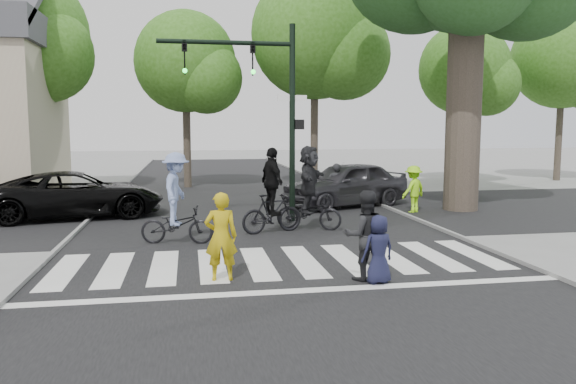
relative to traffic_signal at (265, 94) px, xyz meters
name	(u,v)px	position (x,y,z in m)	size (l,w,h in m)	color
ground	(290,274)	(-0.35, -6.20, -3.90)	(120.00, 120.00, 0.00)	gray
road_stem	(259,229)	(-0.35, -1.20, -3.90)	(10.00, 70.00, 0.01)	black
road_cross	(248,213)	(-0.35, 1.80, -3.89)	(70.00, 10.00, 0.01)	black
curb_left	(74,233)	(-5.40, -1.20, -3.85)	(0.10, 70.00, 0.10)	gray
curb_right	(424,222)	(4.70, -1.20, -3.85)	(0.10, 70.00, 0.10)	gray
crosswalk	(284,266)	(-0.35, -5.54, -3.89)	(10.00, 3.85, 0.01)	silver
traffic_signal	(265,94)	(0.00, 0.00, 0.00)	(4.45, 0.29, 6.00)	black
bg_tree_1	(26,40)	(-9.06, 9.28, 2.75)	(6.09, 5.80, 9.80)	brown
bg_tree_2	(191,66)	(-2.11, 10.42, 1.88)	(5.04, 4.80, 8.40)	brown
bg_tree_3	(322,40)	(3.95, 9.07, 3.04)	(6.30, 6.00, 10.20)	brown
bg_tree_4	(470,73)	(11.88, 9.93, 1.73)	(4.83, 4.60, 8.15)	brown
bg_tree_5	(570,62)	(17.92, 10.50, 2.46)	(5.67, 5.40, 9.30)	brown
pedestrian_woman	(221,237)	(-1.72, -6.42, -3.05)	(0.62, 0.41, 1.71)	#B89E0F
pedestrian_child	(378,249)	(1.16, -7.15, -3.25)	(0.64, 0.42, 1.31)	#181A34
pedestrian_adult	(365,235)	(0.99, -6.87, -3.03)	(0.84, 0.66, 1.74)	black
cyclist_left	(176,204)	(-2.62, -2.81, -2.90)	(1.91, 1.29, 2.31)	black
cyclist_mid	(272,198)	(-0.05, -1.82, -2.93)	(1.88, 1.19, 2.37)	black
cyclist_right	(309,192)	(1.06, -1.47, -2.83)	(2.00, 1.84, 2.40)	black
car_suv	(77,194)	(-5.88, 1.94, -3.15)	(2.50, 5.42, 1.51)	black
car_grey	(346,184)	(3.39, 2.88, -3.07)	(1.96, 4.88, 1.66)	#2E2D32
bystander_hivis	(413,189)	(5.27, 1.05, -3.09)	(1.04, 0.60, 1.61)	#9EF718
bystander_dark	(336,186)	(2.87, 2.35, -3.08)	(0.60, 0.39, 1.64)	black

